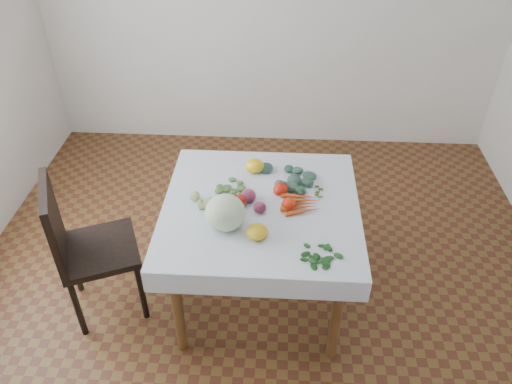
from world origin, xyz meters
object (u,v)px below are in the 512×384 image
Objects in this scene: carrot_bunch at (301,204)px; heirloom_back at (255,166)px; table at (261,219)px; cabbage at (225,213)px; chair at (81,243)px.

heirloom_back is at bearing 130.74° from carrot_bunch.
table is 0.33m from cabbage.
cabbage is (0.86, -0.03, 0.30)m from chair.
cabbage is 0.47m from carrot_bunch.
table is at bearing -80.58° from heirloom_back.
table is 4.59× the size of cabbage.
heirloom_back reaches higher than carrot_bunch.
carrot_bunch is at bearing -49.26° from heirloom_back.
chair reaches higher than heirloom_back.
chair is at bearing -152.92° from heirloom_back.
heirloom_back is (-0.06, 0.34, 0.14)m from table.
heirloom_back is at bearing 76.87° from cabbage.
chair is at bearing -171.02° from table.
chair is at bearing -172.34° from carrot_bunch.
heirloom_back is at bearing 27.08° from chair.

